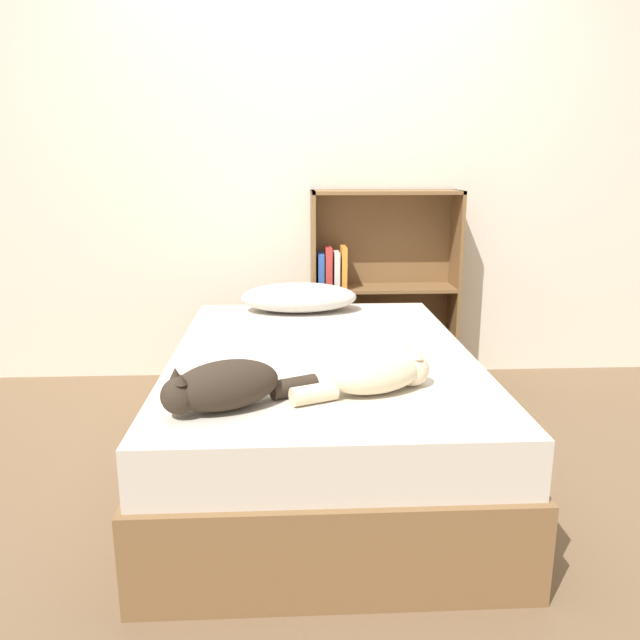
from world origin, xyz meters
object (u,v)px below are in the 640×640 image
Objects in this scene: bed at (322,411)px; pillow at (299,297)px; cat_light at (379,374)px; cat_dark at (224,386)px; bookshelf at (378,285)px.

bed is 0.81m from pillow.
cat_light reaches higher than bed.
cat_light is (0.17, -0.48, 0.33)m from bed.
pillow is 1.37m from cat_dark.
bed is 0.61m from cat_light.
bookshelf is (0.40, 1.17, 0.32)m from bed.
pillow is at bearing 79.14° from cat_light.
bed is 3.69× the size of cat_dark.
cat_dark is 0.44× the size of bookshelf.
pillow is at bearing -126.45° from cat_dark.
bed is at bearing 86.85° from cat_light.
bookshelf is at bearing 59.45° from cat_light.
bookshelf is at bearing -138.09° from cat_dark.
cat_light is at bearing -78.32° from pillow.
bookshelf reaches higher than cat_dark.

